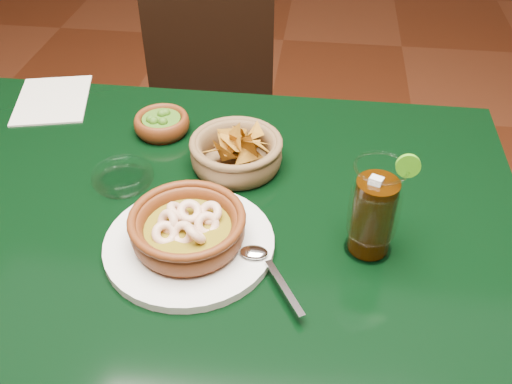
# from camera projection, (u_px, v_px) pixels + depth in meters

# --- Properties ---
(dining_table) EXTENTS (1.20, 0.80, 0.75)m
(dining_table) POSITION_uv_depth(u_px,v_px,m) (183.00, 245.00, 1.06)
(dining_table) COLOR black
(dining_table) RESTS_ON ground
(dining_chair) EXTENTS (0.46, 0.46, 0.87)m
(dining_chair) POSITION_uv_depth(u_px,v_px,m) (211.00, 119.00, 1.72)
(dining_chair) COLOR black
(dining_chair) RESTS_ON ground
(shrimp_plate) EXTENTS (0.33, 0.27, 0.08)m
(shrimp_plate) POSITION_uv_depth(u_px,v_px,m) (188.00, 232.00, 0.90)
(shrimp_plate) COLOR silver
(shrimp_plate) RESTS_ON dining_table
(chip_basket) EXTENTS (0.21, 0.21, 0.11)m
(chip_basket) POSITION_uv_depth(u_px,v_px,m) (236.00, 152.00, 1.06)
(chip_basket) COLOR brown
(chip_basket) RESTS_ON dining_table
(guacamole_ramekin) EXTENTS (0.13, 0.13, 0.04)m
(guacamole_ramekin) POSITION_uv_depth(u_px,v_px,m) (162.00, 123.00, 1.16)
(guacamole_ramekin) COLOR #51220C
(guacamole_ramekin) RESTS_ON dining_table
(cola_drink) EXTENTS (0.16, 0.16, 0.19)m
(cola_drink) POSITION_uv_depth(u_px,v_px,m) (374.00, 211.00, 0.86)
(cola_drink) COLOR white
(cola_drink) RESTS_ON dining_table
(glass_ashtray) EXTENTS (0.12, 0.12, 0.03)m
(glass_ashtray) POSITION_uv_depth(u_px,v_px,m) (123.00, 177.00, 1.04)
(glass_ashtray) COLOR white
(glass_ashtray) RESTS_ON dining_table
(paper_menu) EXTENTS (0.20, 0.23, 0.00)m
(paper_menu) POSITION_uv_depth(u_px,v_px,m) (53.00, 100.00, 1.27)
(paper_menu) COLOR beige
(paper_menu) RESTS_ON dining_table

